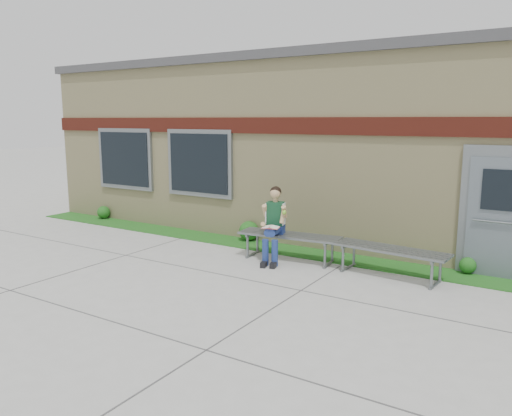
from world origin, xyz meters
The scene contains 9 objects.
ground centered at (0.00, 0.00, 0.00)m, with size 80.00×80.00×0.00m, color #9E9E99.
grass_strip centered at (0.00, 2.60, 0.01)m, with size 16.00×0.80×0.02m, color #155117.
school_building centered at (0.00, 5.99, 2.10)m, with size 16.20×6.22×4.20m.
bench_left centered at (-0.01, 1.97, 0.40)m, with size 2.06×0.76×0.52m.
bench_right centered at (1.99, 1.97, 0.40)m, with size 2.04×0.73×0.52m.
girl centered at (-0.24, 1.76, 0.77)m, with size 0.59×0.88×1.45m.
shrub_west centered at (-6.33, 2.85, 0.19)m, with size 0.35×0.35×0.35m, color #155117.
shrub_mid centered at (-1.53, 2.85, 0.24)m, with size 0.44×0.44×0.44m, color #155117.
shrub_east centered at (3.12, 2.85, 0.17)m, with size 0.29×0.29×0.29m, color #155117.
Camera 1 is at (4.47, -6.41, 2.73)m, focal length 35.00 mm.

